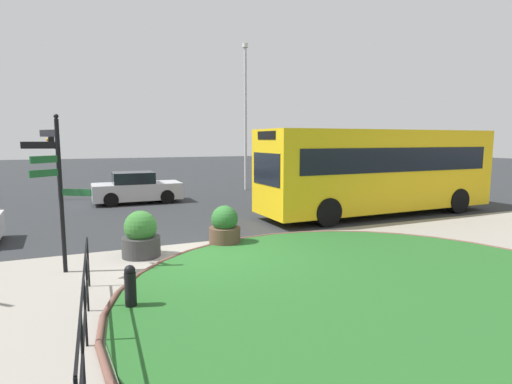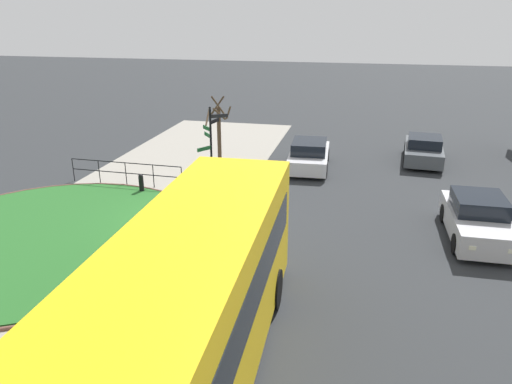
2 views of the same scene
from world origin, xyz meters
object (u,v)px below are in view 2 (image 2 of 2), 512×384
(car_near_lane, at_px, (477,220))
(planter_kerbside, at_px, (200,216))
(car_far_lane, at_px, (309,155))
(car_trailing, at_px, (423,150))
(planter_near_signpost, at_px, (214,192))
(bus_yellow, at_px, (188,312))
(street_tree_bare, at_px, (219,129))
(signpost_directional, at_px, (211,141))
(bollard_foreground, at_px, (141,183))

(car_near_lane, xyz_separation_m, planter_kerbside, (1.34, -9.05, -0.16))
(car_far_lane, height_order, car_trailing, car_far_lane)
(car_trailing, bearing_deg, planter_near_signpost, 137.11)
(planter_near_signpost, relative_size, planter_kerbside, 1.04)
(car_near_lane, bearing_deg, car_far_lane, -136.58)
(car_far_lane, xyz_separation_m, planter_kerbside, (7.83, -2.78, -0.12))
(bus_yellow, bearing_deg, street_tree_bare, 13.12)
(car_far_lane, xyz_separation_m, planter_near_signpost, (5.53, -3.02, -0.10))
(signpost_directional, bearing_deg, bollard_foreground, -65.90)
(signpost_directional, height_order, bollard_foreground, signpost_directional)
(signpost_directional, relative_size, car_trailing, 0.85)
(bollard_foreground, height_order, car_far_lane, car_far_lane)
(signpost_directional, distance_m, car_far_lane, 5.42)
(planter_near_signpost, height_order, street_tree_bare, street_tree_bare)
(planter_near_signpost, distance_m, street_tree_bare, 5.65)
(car_near_lane, bearing_deg, bus_yellow, -39.34)
(car_trailing, bearing_deg, car_near_lane, -170.06)
(planter_near_signpost, bearing_deg, car_near_lane, 84.11)
(car_trailing, xyz_separation_m, planter_near_signpost, (7.79, -8.45, -0.08))
(car_near_lane, height_order, car_trailing, car_near_lane)
(signpost_directional, height_order, car_trailing, signpost_directional)
(car_trailing, bearing_deg, signpost_directional, 127.96)
(signpost_directional, height_order, planter_kerbside, signpost_directional)
(car_near_lane, distance_m, street_tree_bare, 12.44)
(bollard_foreground, xyz_separation_m, planter_near_signpost, (0.59, 3.29, 0.11))
(car_trailing, xyz_separation_m, street_tree_bare, (2.44, -9.83, 1.12))
(planter_kerbside, bearing_deg, car_near_lane, 98.43)
(signpost_directional, height_order, street_tree_bare, signpost_directional)
(car_trailing, bearing_deg, bus_yellow, 165.37)
(bollard_foreground, distance_m, planter_near_signpost, 3.35)
(car_far_lane, bearing_deg, bus_yellow, 175.07)
(planter_near_signpost, bearing_deg, bus_yellow, 14.82)
(bollard_foreground, distance_m, car_near_lane, 12.68)
(bus_yellow, xyz_separation_m, planter_kerbside, (-7.13, -2.25, -1.26))
(car_near_lane, height_order, planter_near_signpost, car_near_lane)
(signpost_directional, distance_m, car_trailing, 10.98)
(car_far_lane, bearing_deg, street_tree_bare, 89.47)
(bollard_foreground, relative_size, bus_yellow, 0.08)
(bollard_foreground, height_order, planter_near_signpost, planter_near_signpost)
(signpost_directional, xyz_separation_m, bollard_foreground, (1.19, -2.67, -1.63))
(car_far_lane, distance_m, car_trailing, 5.88)
(car_far_lane, bearing_deg, planter_near_signpost, 148.44)
(signpost_directional, height_order, bus_yellow, signpost_directional)
(signpost_directional, height_order, car_near_lane, signpost_directional)
(bollard_foreground, height_order, car_trailing, car_trailing)
(car_trailing, relative_size, planter_kerbside, 3.62)
(signpost_directional, bearing_deg, street_tree_bare, -168.17)
(bus_yellow, height_order, planter_near_signpost, bus_yellow)
(bollard_foreground, relative_size, car_trailing, 0.20)
(bollard_foreground, relative_size, street_tree_bare, 0.24)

